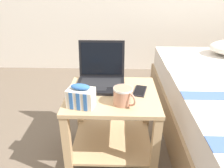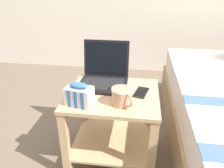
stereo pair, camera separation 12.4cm
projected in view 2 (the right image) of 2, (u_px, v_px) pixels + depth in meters
The scene contains 6 objects.
ground_plane at pixel (113, 154), 1.51m from camera, with size 8.00×8.00×0.00m, color brown.
bedside_table at pixel (113, 117), 1.38m from camera, with size 0.55×0.48×0.48m.
laptop at pixel (104, 76), 1.42m from camera, with size 0.30×0.29×0.26m.
mug_front_left at pixel (122, 96), 1.17m from camera, with size 0.12×0.13×0.10m.
snack_bag at pixel (79, 95), 1.17m from camera, with size 0.15×0.11×0.13m.
cell_phone at pixel (141, 92), 1.31m from camera, with size 0.10×0.15×0.01m.
Camera 2 is at (0.16, -1.14, 1.09)m, focal length 35.00 mm.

